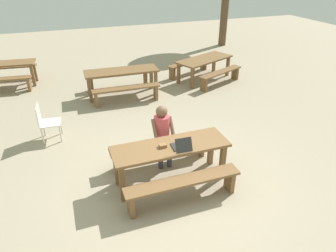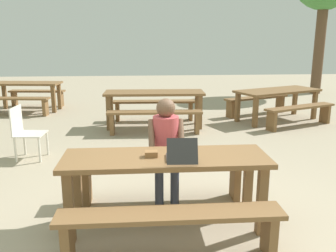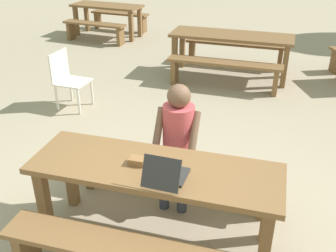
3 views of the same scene
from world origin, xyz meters
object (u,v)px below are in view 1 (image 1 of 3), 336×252
picnic_table_rear (204,61)px  picnic_table_distant (7,67)px  picnic_table_front (170,151)px  laptop (182,146)px  person_seated (162,131)px  picnic_table_mid (122,74)px  plastic_chair (46,121)px  small_pouch (163,146)px

picnic_table_rear → picnic_table_distant: bearing=142.4°
picnic_table_front → laptop: (0.14, -0.16, 0.18)m
person_seated → picnic_table_mid: (0.01, 3.75, -0.08)m
person_seated → picnic_table_mid: bearing=89.8°
person_seated → picnic_table_rear: bearing=55.0°
laptop → picnic_table_distant: (-3.36, 6.51, -0.21)m
person_seated → picnic_table_distant: size_ratio=0.71×
picnic_table_front → laptop: laptop is taller
picnic_table_front → picnic_table_distant: (-3.22, 6.35, -0.02)m
plastic_chair → picnic_table_rear: plastic_chair is taller
laptop → picnic_table_mid: (-0.09, 4.48, -0.17)m
small_pouch → person_seated: bearing=71.7°
laptop → picnic_table_mid: size_ratio=0.17×
laptop → picnic_table_front: bearing=-46.8°
picnic_table_front → picnic_table_rear: picnic_table_front is taller
picnic_table_rear → laptop: bearing=-142.8°
person_seated → small_pouch: bearing=-108.3°
picnic_table_front → person_seated: size_ratio=1.66×
plastic_chair → picnic_table_distant: (-1.12, 4.02, 0.17)m
person_seated → picnic_table_mid: size_ratio=0.58×
plastic_chair → picnic_table_front: bearing=-133.8°
picnic_table_distant → picnic_table_front: bearing=-57.0°
laptop → small_pouch: laptop is taller
small_pouch → plastic_chair: size_ratio=0.15×
picnic_table_front → person_seated: person_seated is taller
picnic_table_mid → picnic_table_distant: picnic_table_mid is taller
small_pouch → picnic_table_distant: (-3.07, 6.36, -0.17)m
plastic_chair → picnic_table_rear: bearing=-60.4°
small_pouch → picnic_table_distant: size_ratio=0.07×
person_seated → laptop: bearing=-82.5°
laptop → picnic_table_distant: size_ratio=0.21×
laptop → person_seated: person_seated is taller
laptop → person_seated: 0.74m
picnic_table_rear → picnic_table_distant: (-6.17, 1.62, -0.00)m
laptop → picnic_table_rear: bearing=-117.4°
picnic_table_front → plastic_chair: bearing=132.0°
picnic_table_front → picnic_table_mid: 4.32m
laptop → small_pouch: 0.33m
small_pouch → plastic_chair: bearing=129.9°
person_seated → picnic_table_rear: size_ratio=0.58×
picnic_table_mid → picnic_table_rear: size_ratio=0.99×
picnic_table_front → picnic_table_mid: bearing=89.3°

